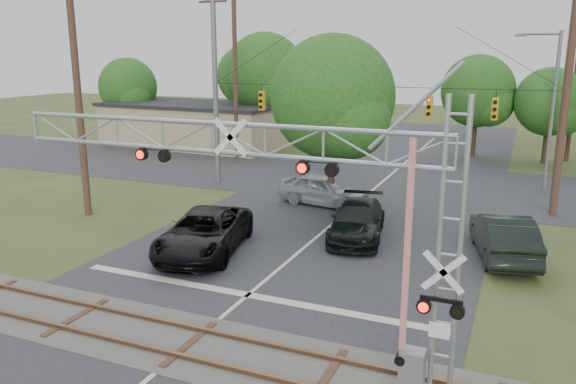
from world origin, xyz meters
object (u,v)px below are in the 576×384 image
at_px(crossing_gantry, 296,206).
at_px(sedan_silver, 324,190).
at_px(streetlight, 550,105).
at_px(commercial_building, 196,124).
at_px(pickup_black, 204,232).
at_px(car_dark, 357,221).
at_px(traffic_signal_span, 387,95).

relative_size(crossing_gantry, sedan_silver, 2.42).
distance_m(crossing_gantry, streetlight, 23.58).
relative_size(sedan_silver, commercial_building, 0.30).
height_order(crossing_gantry, pickup_black, crossing_gantry).
distance_m(pickup_black, streetlight, 20.69).
bearing_deg(sedan_silver, pickup_black, 177.78).
distance_m(car_dark, sedan_silver, 5.54).
distance_m(traffic_signal_span, car_dark, 8.78).
xyz_separation_m(crossing_gantry, traffic_signal_span, (-2.35, 18.36, 1.26)).
height_order(traffic_signal_span, streetlight, traffic_signal_span).
distance_m(traffic_signal_span, sedan_silver, 6.07).
height_order(car_dark, streetlight, streetlight).
bearing_deg(streetlight, crossing_gantry, -103.97).
bearing_deg(crossing_gantry, commercial_building, 125.77).
xyz_separation_m(car_dark, sedan_silver, (-3.15, 4.55, 0.05)).
bearing_deg(commercial_building, crossing_gantry, -51.27).
height_order(crossing_gantry, streetlight, streetlight).
bearing_deg(pickup_black, streetlight, 38.96).
relative_size(crossing_gantry, streetlight, 1.30).
relative_size(pickup_black, car_dark, 1.13).
relative_size(car_dark, sedan_silver, 1.10).
xyz_separation_m(car_dark, commercial_building, (-20.06, 19.11, 1.07)).
xyz_separation_m(pickup_black, car_dark, (5.09, 4.19, -0.07)).
xyz_separation_m(crossing_gantry, car_dark, (-1.69, 11.09, -3.62)).
bearing_deg(pickup_black, traffic_signal_span, 55.80).
distance_m(crossing_gantry, commercial_building, 37.30).
height_order(traffic_signal_span, pickup_black, traffic_signal_span).
relative_size(car_dark, commercial_building, 0.33).
distance_m(traffic_signal_span, pickup_black, 13.19).
bearing_deg(car_dark, crossing_gantry, -91.60).
xyz_separation_m(crossing_gantry, pickup_black, (-6.79, 6.90, -3.56)).
xyz_separation_m(pickup_black, sedan_silver, (1.94, 8.74, -0.01)).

